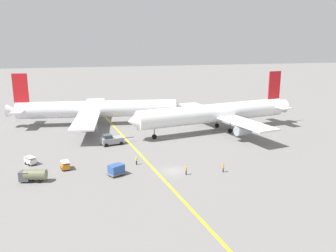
{
  "coord_description": "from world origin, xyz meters",
  "views": [
    {
      "loc": [
        -18.1,
        -64.26,
        25.71
      ],
      "look_at": [
        4.55,
        21.89,
        4.0
      ],
      "focal_mm": 37.47,
      "sensor_mm": 36.0,
      "label": 1
    }
  ],
  "objects_px": {
    "pushback_tug": "(111,140)",
    "ground_crew_marshaller_foreground": "(136,160)",
    "gse_baggage_cart_trailing": "(30,161)",
    "ground_crew_wing_walker_right": "(223,168)",
    "airliner_being_pushed": "(216,113)",
    "airliner_at_gate_left": "(96,109)",
    "ground_crew_ramp_agent_by_cones": "(186,170)",
    "gse_fuel_bowser_stubby": "(33,175)",
    "gse_baggage_cart_near_cluster": "(65,165)",
    "gse_container_dolly_flat": "(116,170)"
  },
  "relations": [
    {
      "from": "pushback_tug",
      "to": "ground_crew_marshaller_foreground",
      "type": "xyz_separation_m",
      "value": [
        3.62,
        -16.31,
        -0.36
      ]
    },
    {
      "from": "gse_baggage_cart_trailing",
      "to": "ground_crew_wing_walker_right",
      "type": "height_order",
      "value": "ground_crew_wing_walker_right"
    },
    {
      "from": "airliner_being_pushed",
      "to": "airliner_at_gate_left",
      "type": "bearing_deg",
      "value": 152.56
    },
    {
      "from": "ground_crew_ramp_agent_by_cones",
      "to": "ground_crew_marshaller_foreground",
      "type": "xyz_separation_m",
      "value": [
        -8.47,
        8.26,
        -0.0
      ]
    },
    {
      "from": "airliner_being_pushed",
      "to": "gse_fuel_bowser_stubby",
      "type": "distance_m",
      "value": 54.45
    },
    {
      "from": "airliner_being_pushed",
      "to": "gse_baggage_cart_near_cluster",
      "type": "distance_m",
      "value": 47.02
    },
    {
      "from": "pushback_tug",
      "to": "gse_baggage_cart_trailing",
      "type": "relative_size",
      "value": 2.8
    },
    {
      "from": "airliner_being_pushed",
      "to": "gse_fuel_bowser_stubby",
      "type": "bearing_deg",
      "value": -150.74
    },
    {
      "from": "gse_baggage_cart_near_cluster",
      "to": "pushback_tug",
      "type": "bearing_deg",
      "value": 54.49
    },
    {
      "from": "gse_baggage_cart_near_cluster",
      "to": "ground_crew_ramp_agent_by_cones",
      "type": "bearing_deg",
      "value": -21.62
    },
    {
      "from": "gse_baggage_cart_trailing",
      "to": "gse_baggage_cart_near_cluster",
      "type": "bearing_deg",
      "value": -34.4
    },
    {
      "from": "airliner_being_pushed",
      "to": "gse_container_dolly_flat",
      "type": "height_order",
      "value": "airliner_being_pushed"
    },
    {
      "from": "gse_fuel_bowser_stubby",
      "to": "ground_crew_marshaller_foreground",
      "type": "distance_m",
      "value": 20.79
    },
    {
      "from": "gse_fuel_bowser_stubby",
      "to": "gse_baggage_cart_near_cluster",
      "type": "height_order",
      "value": "gse_fuel_bowser_stubby"
    },
    {
      "from": "ground_crew_wing_walker_right",
      "to": "airliner_at_gate_left",
      "type": "bearing_deg",
      "value": 114.55
    },
    {
      "from": "airliner_at_gate_left",
      "to": "ground_crew_ramp_agent_by_cones",
      "type": "bearing_deg",
      "value": -73.21
    },
    {
      "from": "ground_crew_marshaller_foreground",
      "to": "airliner_being_pushed",
      "type": "bearing_deg",
      "value": 39.42
    },
    {
      "from": "airliner_being_pushed",
      "to": "gse_baggage_cart_trailing",
      "type": "height_order",
      "value": "airliner_being_pushed"
    },
    {
      "from": "gse_baggage_cart_trailing",
      "to": "ground_crew_wing_walker_right",
      "type": "relative_size",
      "value": 1.82
    },
    {
      "from": "airliner_at_gate_left",
      "to": "gse_baggage_cart_trailing",
      "type": "xyz_separation_m",
      "value": [
        -16.0,
        -33.46,
        -4.07
      ]
    },
    {
      "from": "gse_fuel_bowser_stubby",
      "to": "ground_crew_ramp_agent_by_cones",
      "type": "xyz_separation_m",
      "value": [
        28.81,
        -3.95,
        -0.41
      ]
    },
    {
      "from": "gse_fuel_bowser_stubby",
      "to": "gse_container_dolly_flat",
      "type": "bearing_deg",
      "value": -2.54
    },
    {
      "from": "ground_crew_ramp_agent_by_cones",
      "to": "ground_crew_wing_walker_right",
      "type": "height_order",
      "value": "ground_crew_ramp_agent_by_cones"
    },
    {
      "from": "pushback_tug",
      "to": "ground_crew_wing_walker_right",
      "type": "distance_m",
      "value": 31.94
    },
    {
      "from": "pushback_tug",
      "to": "gse_container_dolly_flat",
      "type": "distance_m",
      "value": 21.34
    },
    {
      "from": "gse_baggage_cart_trailing",
      "to": "gse_container_dolly_flat",
      "type": "height_order",
      "value": "gse_container_dolly_flat"
    },
    {
      "from": "pushback_tug",
      "to": "gse_fuel_bowser_stubby",
      "type": "xyz_separation_m",
      "value": [
        -16.72,
        -20.62,
        0.05
      ]
    },
    {
      "from": "gse_fuel_bowser_stubby",
      "to": "ground_crew_ramp_agent_by_cones",
      "type": "relative_size",
      "value": 2.95
    },
    {
      "from": "airliner_being_pushed",
      "to": "gse_baggage_cart_trailing",
      "type": "distance_m",
      "value": 51.79
    },
    {
      "from": "ground_crew_marshaller_foreground",
      "to": "airliner_at_gate_left",
      "type": "bearing_deg",
      "value": 98.51
    },
    {
      "from": "gse_container_dolly_flat",
      "to": "gse_baggage_cart_near_cluster",
      "type": "height_order",
      "value": "gse_container_dolly_flat"
    },
    {
      "from": "airliner_at_gate_left",
      "to": "ground_crew_marshaller_foreground",
      "type": "xyz_separation_m",
      "value": [
        5.89,
        -39.33,
        -4.01
      ]
    },
    {
      "from": "ground_crew_marshaller_foreground",
      "to": "gse_container_dolly_flat",
      "type": "bearing_deg",
      "value": -134.07
    },
    {
      "from": "gse_container_dolly_flat",
      "to": "ground_crew_marshaller_foreground",
      "type": "relative_size",
      "value": 2.2
    },
    {
      "from": "gse_fuel_bowser_stubby",
      "to": "airliner_being_pushed",
      "type": "bearing_deg",
      "value": 29.26
    },
    {
      "from": "gse_baggage_cart_near_cluster",
      "to": "ground_crew_marshaller_foreground",
      "type": "height_order",
      "value": "ground_crew_marshaller_foreground"
    },
    {
      "from": "ground_crew_wing_walker_right",
      "to": "ground_crew_marshaller_foreground",
      "type": "bearing_deg",
      "value": 151.31
    },
    {
      "from": "airliner_being_pushed",
      "to": "gse_fuel_bowser_stubby",
      "type": "relative_size",
      "value": 10.08
    },
    {
      "from": "gse_fuel_bowser_stubby",
      "to": "ground_crew_wing_walker_right",
      "type": "height_order",
      "value": "gse_fuel_bowser_stubby"
    },
    {
      "from": "pushback_tug",
      "to": "ground_crew_marshaller_foreground",
      "type": "relative_size",
      "value": 5.0
    },
    {
      "from": "pushback_tug",
      "to": "gse_baggage_cart_near_cluster",
      "type": "distance_m",
      "value": 18.95
    },
    {
      "from": "gse_baggage_cart_near_cluster",
      "to": "ground_crew_ramp_agent_by_cones",
      "type": "relative_size",
      "value": 1.7
    },
    {
      "from": "gse_baggage_cart_trailing",
      "to": "gse_baggage_cart_near_cluster",
      "type": "height_order",
      "value": "same"
    },
    {
      "from": "pushback_tug",
      "to": "ground_crew_wing_walker_right",
      "type": "relative_size",
      "value": 5.1
    },
    {
      "from": "airliner_at_gate_left",
      "to": "gse_baggage_cart_near_cluster",
      "type": "bearing_deg",
      "value": -102.8
    },
    {
      "from": "gse_baggage_cart_trailing",
      "to": "ground_crew_marshaller_foreground",
      "type": "xyz_separation_m",
      "value": [
        21.89,
        -5.86,
        0.06
      ]
    },
    {
      "from": "airliner_being_pushed",
      "to": "gse_container_dolly_flat",
      "type": "relative_size",
      "value": 13.54
    },
    {
      "from": "airliner_at_gate_left",
      "to": "gse_baggage_cart_near_cluster",
      "type": "xyz_separation_m",
      "value": [
        -8.73,
        -38.44,
        -4.07
      ]
    },
    {
      "from": "pushback_tug",
      "to": "ground_crew_ramp_agent_by_cones",
      "type": "xyz_separation_m",
      "value": [
        12.09,
        -24.57,
        -0.36
      ]
    },
    {
      "from": "airliner_at_gate_left",
      "to": "ground_crew_marshaller_foreground",
      "type": "distance_m",
      "value": 39.97
    }
  ]
}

